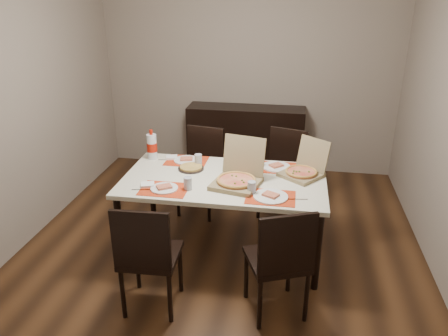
{
  "coord_description": "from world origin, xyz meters",
  "views": [
    {
      "loc": [
        0.62,
        -3.62,
        2.35
      ],
      "look_at": [
        0.03,
        -0.12,
        0.85
      ],
      "focal_mm": 35.0,
      "sensor_mm": 36.0,
      "label": 1
    }
  ],
  "objects_px": {
    "chair_far_right": "(284,169)",
    "pizza_box_center": "(238,178)",
    "soda_bottle": "(152,147)",
    "dip_bowl": "(232,170)",
    "chair_near_right": "(280,259)",
    "chair_far_left": "(202,167)",
    "chair_near_left": "(148,254)",
    "sideboard": "(246,141)",
    "dining_table": "(224,185)"
  },
  "relations": [
    {
      "from": "chair_near_right",
      "to": "dip_bowl",
      "type": "height_order",
      "value": "chair_near_right"
    },
    {
      "from": "chair_near_right",
      "to": "chair_far_left",
      "type": "bearing_deg",
      "value": 120.11
    },
    {
      "from": "chair_far_left",
      "to": "chair_near_left",
      "type": "bearing_deg",
      "value": -91.34
    },
    {
      "from": "sideboard",
      "to": "pizza_box_center",
      "type": "xyz_separation_m",
      "value": [
        0.17,
        -2.0,
        0.36
      ]
    },
    {
      "from": "chair_near_left",
      "to": "chair_far_right",
      "type": "bearing_deg",
      "value": 62.6
    },
    {
      "from": "dining_table",
      "to": "chair_far_left",
      "type": "height_order",
      "value": "chair_far_left"
    },
    {
      "from": "dining_table",
      "to": "pizza_box_center",
      "type": "xyz_separation_m",
      "value": [
        0.14,
        -0.1,
        0.13
      ]
    },
    {
      "from": "sideboard",
      "to": "chair_near_left",
      "type": "height_order",
      "value": "chair_near_left"
    },
    {
      "from": "dip_bowl",
      "to": "sideboard",
      "type": "bearing_deg",
      "value": 92.57
    },
    {
      "from": "dip_bowl",
      "to": "chair_far_right",
      "type": "bearing_deg",
      "value": 57.07
    },
    {
      "from": "sideboard",
      "to": "pizza_box_center",
      "type": "relative_size",
      "value": 3.04
    },
    {
      "from": "chair_far_left",
      "to": "pizza_box_center",
      "type": "distance_m",
      "value": 1.07
    },
    {
      "from": "sideboard",
      "to": "soda_bottle",
      "type": "height_order",
      "value": "soda_bottle"
    },
    {
      "from": "chair_near_left",
      "to": "chair_near_right",
      "type": "relative_size",
      "value": 1.0
    },
    {
      "from": "chair_near_left",
      "to": "chair_far_right",
      "type": "xyz_separation_m",
      "value": [
        0.93,
        1.79,
        0.0
      ]
    },
    {
      "from": "soda_bottle",
      "to": "dip_bowl",
      "type": "bearing_deg",
      "value": -13.58
    },
    {
      "from": "sideboard",
      "to": "chair_near_left",
      "type": "xyz_separation_m",
      "value": [
        -0.39,
        -2.82,
        0.06
      ]
    },
    {
      "from": "chair_near_left",
      "to": "pizza_box_center",
      "type": "bearing_deg",
      "value": 55.79
    },
    {
      "from": "sideboard",
      "to": "chair_near_left",
      "type": "relative_size",
      "value": 1.61
    },
    {
      "from": "dining_table",
      "to": "chair_near_left",
      "type": "distance_m",
      "value": 1.02
    },
    {
      "from": "dip_bowl",
      "to": "chair_far_left",
      "type": "bearing_deg",
      "value": 123.69
    },
    {
      "from": "pizza_box_center",
      "to": "dip_bowl",
      "type": "relative_size",
      "value": 4.15
    },
    {
      "from": "sideboard",
      "to": "chair_far_left",
      "type": "relative_size",
      "value": 1.61
    },
    {
      "from": "sideboard",
      "to": "dip_bowl",
      "type": "height_order",
      "value": "sideboard"
    },
    {
      "from": "dining_table",
      "to": "chair_far_left",
      "type": "relative_size",
      "value": 1.94
    },
    {
      "from": "sideboard",
      "to": "dip_bowl",
      "type": "distance_m",
      "value": 1.77
    },
    {
      "from": "chair_far_left",
      "to": "chair_near_right",
      "type": "bearing_deg",
      "value": -59.89
    },
    {
      "from": "sideboard",
      "to": "dining_table",
      "type": "relative_size",
      "value": 0.83
    },
    {
      "from": "chair_near_left",
      "to": "pizza_box_center",
      "type": "height_order",
      "value": "pizza_box_center"
    },
    {
      "from": "chair_far_left",
      "to": "soda_bottle",
      "type": "distance_m",
      "value": 0.7
    },
    {
      "from": "chair_near_right",
      "to": "pizza_box_center",
      "type": "bearing_deg",
      "value": 120.41
    },
    {
      "from": "chair_near_right",
      "to": "chair_far_left",
      "type": "height_order",
      "value": "same"
    },
    {
      "from": "sideboard",
      "to": "chair_near_right",
      "type": "height_order",
      "value": "chair_near_right"
    },
    {
      "from": "pizza_box_center",
      "to": "soda_bottle",
      "type": "xyz_separation_m",
      "value": [
        -0.92,
        0.46,
        0.07
      ]
    },
    {
      "from": "chair_near_right",
      "to": "dining_table",
      "type": "bearing_deg",
      "value": 124.25
    },
    {
      "from": "pizza_box_center",
      "to": "dining_table",
      "type": "bearing_deg",
      "value": 143.27
    },
    {
      "from": "chair_far_right",
      "to": "dip_bowl",
      "type": "distance_m",
      "value": 0.89
    },
    {
      "from": "chair_near_left",
      "to": "chair_near_right",
      "type": "height_order",
      "value": "same"
    },
    {
      "from": "chair_near_left",
      "to": "dip_bowl",
      "type": "relative_size",
      "value": 7.82
    },
    {
      "from": "chair_far_right",
      "to": "soda_bottle",
      "type": "distance_m",
      "value": 1.43
    },
    {
      "from": "chair_far_right",
      "to": "soda_bottle",
      "type": "bearing_deg",
      "value": -158.27
    },
    {
      "from": "chair_near_right",
      "to": "chair_far_left",
      "type": "distance_m",
      "value": 1.85
    },
    {
      "from": "pizza_box_center",
      "to": "soda_bottle",
      "type": "height_order",
      "value": "pizza_box_center"
    },
    {
      "from": "chair_near_left",
      "to": "pizza_box_center",
      "type": "relative_size",
      "value": 1.88
    },
    {
      "from": "chair_near_right",
      "to": "dip_bowl",
      "type": "distance_m",
      "value": 1.12
    },
    {
      "from": "chair_far_right",
      "to": "pizza_box_center",
      "type": "bearing_deg",
      "value": -110.93
    },
    {
      "from": "sideboard",
      "to": "soda_bottle",
      "type": "xyz_separation_m",
      "value": [
        -0.75,
        -1.54,
        0.43
      ]
    },
    {
      "from": "chair_near_right",
      "to": "chair_far_right",
      "type": "relative_size",
      "value": 1.0
    },
    {
      "from": "chair_near_left",
      "to": "soda_bottle",
      "type": "xyz_separation_m",
      "value": [
        -0.36,
        1.27,
        0.37
      ]
    },
    {
      "from": "chair_near_right",
      "to": "chair_near_left",
      "type": "bearing_deg",
      "value": -173.79
    }
  ]
}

